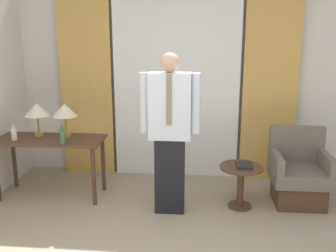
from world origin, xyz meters
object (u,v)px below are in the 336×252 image
object	(u,v)px
bottle_by_lamp	(62,136)
book	(244,165)
bottle_near_edge	(14,134)
desk	(50,147)
side_table	(241,179)
table_lamp_left	(37,111)
table_lamp_right	(65,111)
person	(170,129)
armchair	(298,176)

from	to	relation	value
bottle_by_lamp	book	size ratio (longest dim) A/B	1.01
bottle_near_edge	desk	bearing A→B (deg)	12.60
desk	bottle_by_lamp	distance (m)	0.38
desk	bottle_near_edge	size ratio (longest dim) A/B	7.24
side_table	table_lamp_left	bearing A→B (deg)	174.55
table_lamp_left	table_lamp_right	xyz separation A→B (m)	(0.34, 0.00, 0.00)
book	person	bearing A→B (deg)	-169.06
desk	book	distance (m)	2.29
desk	bottle_near_edge	bearing A→B (deg)	-167.40
bottle_by_lamp	armchair	size ratio (longest dim) A/B	0.25
armchair	table_lamp_right	bearing A→B (deg)	179.18
table_lamp_right	book	size ratio (longest dim) A/B	1.86
table_lamp_right	table_lamp_left	bearing A→B (deg)	180.00
armchair	side_table	size ratio (longest dim) A/B	1.76
person	side_table	world-z (taller)	person
person	side_table	xyz separation A→B (m)	(0.79, 0.17, -0.62)
table_lamp_right	armchair	xyz separation A→B (m)	(2.77, -0.04, -0.71)
side_table	bottle_by_lamp	bearing A→B (deg)	-177.62
side_table	book	world-z (taller)	book
book	table_lamp_right	bearing A→B (deg)	173.56
table_lamp_left	bottle_near_edge	xyz separation A→B (m)	(-0.22, -0.19, -0.24)
desk	table_lamp_left	bearing A→B (deg)	148.35
bottle_near_edge	armchair	xyz separation A→B (m)	(3.33, 0.15, -0.47)
table_lamp_left	book	bearing A→B (deg)	-5.55
desk	table_lamp_left	distance (m)	0.47
table_lamp_right	side_table	bearing A→B (deg)	-6.34
person	bottle_near_edge	bearing A→B (deg)	173.68
armchair	side_table	distance (m)	0.71
desk	table_lamp_left	size ratio (longest dim) A/B	3.17
bottle_by_lamp	desk	bearing A→B (deg)	139.47
bottle_by_lamp	side_table	world-z (taller)	bottle_by_lamp
side_table	person	bearing A→B (deg)	-168.16
person	table_lamp_right	bearing A→B (deg)	162.90
table_lamp_left	person	xyz separation A→B (m)	(1.63, -0.40, -0.09)
table_lamp_left	armchair	bearing A→B (deg)	-0.73
desk	side_table	bearing A→B (deg)	-3.19
desk	person	bearing A→B (deg)	-11.27
table_lamp_right	desk	bearing A→B (deg)	-148.35
bottle_near_edge	armchair	distance (m)	3.36
table_lamp_left	bottle_by_lamp	world-z (taller)	table_lamp_left
person	armchair	bearing A→B (deg)	13.61
table_lamp_left	table_lamp_right	world-z (taller)	same
bottle_near_edge	book	bearing A→B (deg)	-0.99
table_lamp_left	bottle_by_lamp	size ratio (longest dim) A/B	1.84
desk	side_table	size ratio (longest dim) A/B	2.60
side_table	table_lamp_right	bearing A→B (deg)	173.66
table_lamp_right	bottle_near_edge	xyz separation A→B (m)	(-0.56, -0.19, -0.24)
table_lamp_right	bottle_near_edge	distance (m)	0.64
bottle_near_edge	armchair	world-z (taller)	bottle_near_edge
bottle_near_edge	bottle_by_lamp	size ratio (longest dim) A/B	0.80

